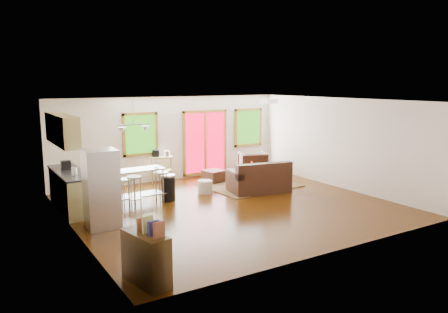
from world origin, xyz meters
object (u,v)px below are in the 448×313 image
armchair (253,163)px  loveseat (259,180)px  refrigerator (102,189)px  rug (251,185)px  ottoman (214,176)px  coffee_table (253,172)px  kitchen_cart (161,160)px  island (136,180)px

armchair → loveseat: bearing=82.5°
refrigerator → armchair: bearing=26.4°
rug → refrigerator: bearing=-163.3°
refrigerator → loveseat: bearing=10.8°
ottoman → rug: bearing=-54.8°
rug → loveseat: (-0.21, -0.72, 0.33)m
loveseat → armchair: size_ratio=2.03×
coffee_table → kitchen_cart: kitchen_cart is taller
refrigerator → island: size_ratio=1.15×
armchair → island: 4.64m
ottoman → island: (-2.90, -1.13, 0.43)m
loveseat → ottoman: bearing=116.0°
rug → loveseat: loveseat is taller
refrigerator → kitchen_cart: bearing=52.0°
rug → island: 3.64m
island → kitchen_cart: bearing=52.4°
ottoman → kitchen_cart: bearing=149.0°
ottoman → kitchen_cart: 1.69m
ottoman → kitchen_cart: kitchen_cart is taller
loveseat → armchair: armchair is taller
coffee_table → island: (-3.93, -0.51, 0.30)m
loveseat → rug: bearing=84.0°
coffee_table → ottoman: (-1.04, 0.62, -0.13)m
rug → kitchen_cart: kitchen_cart is taller
rug → armchair: (0.86, 1.14, 0.42)m
refrigerator → island: (1.21, 1.29, -0.21)m
refrigerator → kitchen_cart: (2.72, 3.26, -0.14)m
armchair → rug: bearing=75.4°
rug → coffee_table: (0.34, 0.37, 0.30)m
rug → coffee_table: coffee_table is taller
loveseat → kitchen_cart: (-1.87, 2.54, 0.35)m
loveseat → refrigerator: size_ratio=1.06×
rug → ottoman: 1.22m
coffee_table → island: bearing=-172.6°
loveseat → armchair: (1.07, 1.87, 0.09)m
loveseat → armchair: 2.15m
rug → coffee_table: 0.59m
armchair → kitchen_cart: size_ratio=0.86×
coffee_table → refrigerator: size_ratio=0.62×
loveseat → refrigerator: 4.67m
loveseat → ottoman: loveseat is taller
armchair → island: bearing=38.6°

